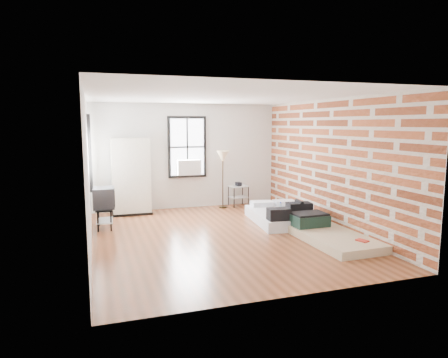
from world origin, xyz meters
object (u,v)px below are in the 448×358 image
object	(u,v)px
mattress_main	(284,215)
side_table	(238,190)
mattress_bare	(327,233)
wardrobe	(131,177)
floor_lamp	(223,159)
tv_stand	(104,200)

from	to	relation	value
mattress_main	side_table	world-z (taller)	side_table
mattress_main	mattress_bare	distance (m)	1.55
wardrobe	mattress_main	bearing A→B (deg)	-31.01
floor_lamp	mattress_main	bearing A→B (deg)	-67.03
mattress_bare	floor_lamp	distance (m)	3.86
wardrobe	side_table	world-z (taller)	wardrobe
mattress_main	mattress_bare	size ratio (longest dim) A/B	0.98
mattress_main	floor_lamp	size ratio (longest dim) A/B	1.28
floor_lamp	tv_stand	bearing A→B (deg)	-157.86
mattress_bare	floor_lamp	size ratio (longest dim) A/B	1.30
floor_lamp	wardrobe	bearing A→B (deg)	180.00
side_table	floor_lamp	world-z (taller)	floor_lamp
mattress_bare	mattress_main	bearing A→B (deg)	95.52
tv_stand	wardrobe	bearing A→B (deg)	63.99
wardrobe	tv_stand	bearing A→B (deg)	-118.42
tv_stand	mattress_bare	bearing A→B (deg)	-25.96
mattress_main	tv_stand	xyz separation A→B (m)	(-3.96, 0.71, 0.48)
wardrobe	side_table	xyz separation A→B (m)	(2.90, 0.07, -0.51)
mattress_main	mattress_bare	bearing A→B (deg)	-77.46
side_table	wardrobe	bearing A→B (deg)	-178.62
tv_stand	floor_lamp	bearing A→B (deg)	24.81
wardrobe	floor_lamp	bearing A→B (deg)	0.26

